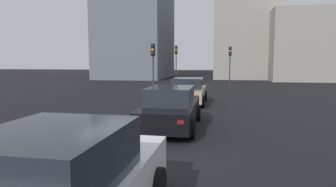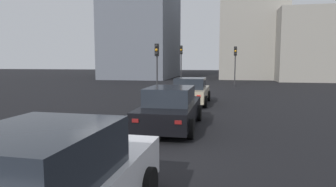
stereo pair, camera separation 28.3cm
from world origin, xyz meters
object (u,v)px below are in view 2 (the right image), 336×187
Objects in this scene: traffic_light_near_left at (157,58)px; traffic_light_far_left at (235,58)px; car_black_second at (171,108)px; traffic_light_near_right at (181,57)px; car_beige_lead at (191,91)px.

traffic_light_far_left is (8.70, -5.96, 0.13)m from traffic_light_near_left.
traffic_light_near_right is (20.42, 2.48, 2.23)m from car_black_second.
car_beige_lead is at bearing -13.74° from traffic_light_far_left.
traffic_light_far_left reaches higher than car_beige_lead.
traffic_light_near_left is 0.95× the size of traffic_light_far_left.
car_beige_lead is 1.07× the size of traffic_light_near_right.
traffic_light_near_right is at bearing 11.26° from car_beige_lead.
car_black_second is at bearing -179.42° from car_beige_lead.
traffic_light_near_left is 0.90× the size of traffic_light_near_right.
traffic_light_far_left reaches higher than car_black_second.
traffic_light_far_left is (-1.18, -5.55, -0.14)m from traffic_light_near_right.
traffic_light_near_right is at bearing 179.75° from traffic_light_near_left.
car_black_second is 20.69m from traffic_light_near_right.
car_beige_lead is 0.93× the size of car_black_second.
traffic_light_near_right is at bearing 7.43° from car_black_second.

